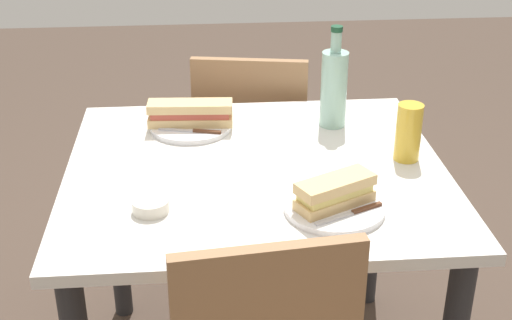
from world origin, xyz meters
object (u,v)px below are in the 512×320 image
(plate_near, at_px, (334,208))
(beer_glass, at_px, (408,132))
(chair_near, at_px, (252,149))
(dining_table, at_px, (256,207))
(baguette_sandwich_near, at_px, (335,192))
(olive_bowl, at_px, (151,206))
(baguette_sandwich_far, at_px, (190,113))
(knife_far, at_px, (194,131))
(water_bottle, at_px, (334,87))
(plate_far, at_px, (191,126))
(knife_near, at_px, (353,212))

(plate_near, xyz_separation_m, beer_glass, (-0.24, -0.25, 0.07))
(chair_near, distance_m, plate_near, 0.92)
(dining_table, xyz_separation_m, baguette_sandwich_near, (-0.16, 0.24, 0.17))
(beer_glass, bearing_deg, olive_bowl, 18.33)
(beer_glass, bearing_deg, chair_near, -60.13)
(baguette_sandwich_far, bearing_deg, plate_near, 123.74)
(baguette_sandwich_near, xyz_separation_m, knife_far, (0.32, -0.44, -0.03))
(dining_table, height_order, beer_glass, beer_glass)
(chair_near, xyz_separation_m, baguette_sandwich_near, (-0.12, 0.88, 0.30))
(baguette_sandwich_near, relative_size, water_bottle, 0.67)
(knife_far, bearing_deg, plate_far, -81.77)
(beer_glass, bearing_deg, knife_near, 55.17)
(knife_near, height_order, baguette_sandwich_far, baguette_sandwich_far)
(dining_table, bearing_deg, beer_glass, -177.98)
(knife_far, relative_size, beer_glass, 1.15)
(chair_near, relative_size, olive_bowl, 10.01)
(knife_far, height_order, water_bottle, water_bottle)
(plate_near, relative_size, olive_bowl, 2.75)
(chair_near, relative_size, plate_near, 3.64)
(chair_near, relative_size, plate_far, 3.64)
(knife_far, xyz_separation_m, water_bottle, (-0.40, -0.05, 0.10))
(plate_near, height_order, knife_near, knife_near)
(dining_table, bearing_deg, plate_near, 124.41)
(baguette_sandwich_near, relative_size, beer_glass, 1.29)
(dining_table, relative_size, baguette_sandwich_far, 3.99)
(water_bottle, height_order, olive_bowl, water_bottle)
(water_bottle, distance_m, olive_bowl, 0.69)
(chair_near, height_order, baguette_sandwich_near, chair_near)
(baguette_sandwich_near, relative_size, plate_far, 0.85)
(water_bottle, bearing_deg, plate_near, 80.36)
(dining_table, distance_m, knife_near, 0.37)
(knife_far, height_order, olive_bowl, olive_bowl)
(plate_near, height_order, baguette_sandwich_near, baguette_sandwich_near)
(dining_table, bearing_deg, baguette_sandwich_near, 124.41)
(knife_near, height_order, water_bottle, water_bottle)
(baguette_sandwich_far, height_order, water_bottle, water_bottle)
(baguette_sandwich_far, bearing_deg, chair_near, -118.41)
(knife_far, relative_size, olive_bowl, 2.08)
(baguette_sandwich_near, height_order, beer_glass, beer_glass)
(knife_near, relative_size, beer_glass, 1.09)
(baguette_sandwich_near, distance_m, knife_far, 0.54)
(baguette_sandwich_near, relative_size, knife_far, 1.12)
(plate_near, bearing_deg, baguette_sandwich_near, 0.00)
(plate_far, bearing_deg, chair_near, -118.41)
(olive_bowl, bearing_deg, knife_far, -103.92)
(plate_far, bearing_deg, olive_bowl, 78.65)
(knife_far, bearing_deg, water_bottle, -172.90)
(baguette_sandwich_far, height_order, knife_far, baguette_sandwich_far)
(baguette_sandwich_near, bearing_deg, water_bottle, -99.64)
(dining_table, bearing_deg, water_bottle, -134.14)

